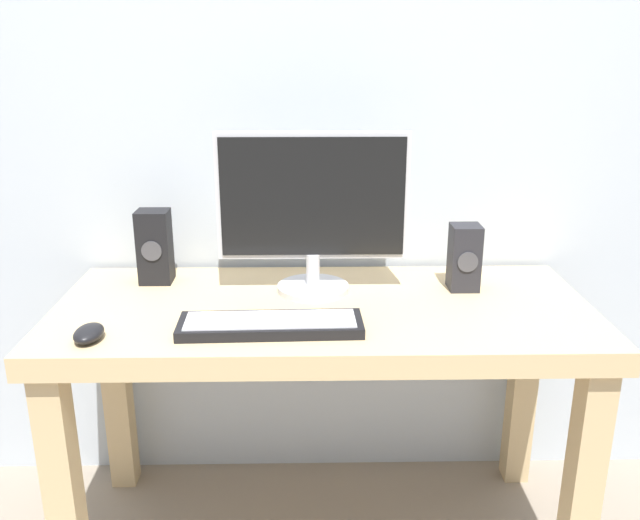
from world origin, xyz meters
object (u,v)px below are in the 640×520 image
(monitor, at_px, (313,208))
(speaker_left, at_px, (155,247))
(keyboard_primary, at_px, (271,325))
(desk, at_px, (323,342))
(mouse, at_px, (89,333))
(speaker_right, at_px, (464,257))

(monitor, height_order, speaker_left, monitor)
(keyboard_primary, distance_m, speaker_left, 0.49)
(desk, relative_size, keyboard_primary, 3.17)
(desk, height_order, keyboard_primary, keyboard_primary)
(desk, bearing_deg, mouse, -158.58)
(desk, xyz_separation_m, speaker_right, (0.39, 0.11, 0.20))
(mouse, xyz_separation_m, speaker_right, (0.92, 0.32, 0.07))
(speaker_left, bearing_deg, speaker_right, -4.90)
(keyboard_primary, bearing_deg, desk, 52.07)
(monitor, height_order, mouse, monitor)
(desk, height_order, speaker_left, speaker_left)
(monitor, distance_m, mouse, 0.64)
(keyboard_primary, distance_m, speaker_right, 0.58)
(keyboard_primary, height_order, speaker_left, speaker_left)
(keyboard_primary, relative_size, speaker_left, 2.11)
(monitor, relative_size, speaker_right, 2.81)
(mouse, bearing_deg, speaker_left, 82.26)
(desk, distance_m, speaker_left, 0.54)
(desk, xyz_separation_m, mouse, (-0.53, -0.21, 0.13))
(desk, relative_size, mouse, 14.10)
(speaker_left, bearing_deg, mouse, -100.30)
(speaker_right, bearing_deg, speaker_left, 175.10)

